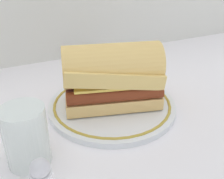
% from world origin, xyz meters
% --- Properties ---
extents(ground_plane, '(1.50, 1.50, 0.00)m').
position_xyz_m(ground_plane, '(0.00, 0.00, 0.00)').
color(ground_plane, white).
extents(plate, '(0.28, 0.28, 0.01)m').
position_xyz_m(plate, '(-0.03, 0.03, 0.01)').
color(plate, white).
rests_on(plate, ground_plane).
extents(sausage_sandwich, '(0.22, 0.16, 0.13)m').
position_xyz_m(sausage_sandwich, '(-0.03, 0.03, 0.08)').
color(sausage_sandwich, '#E5B86C').
rests_on(sausage_sandwich, plate).
extents(drinking_glass, '(0.07, 0.07, 0.10)m').
position_xyz_m(drinking_glass, '(-0.22, -0.07, 0.04)').
color(drinking_glass, silver).
rests_on(drinking_glass, ground_plane).
extents(butter_knife, '(0.12, 0.11, 0.01)m').
position_xyz_m(butter_knife, '(0.02, 0.28, 0.00)').
color(butter_knife, silver).
rests_on(butter_knife, ground_plane).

